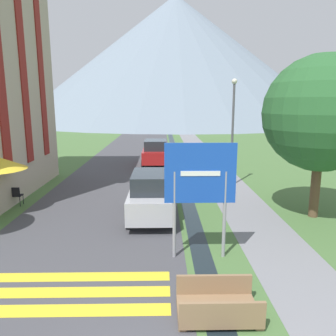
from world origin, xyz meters
TOP-DOWN VIEW (x-y plane):
  - ground_plane at (0.00, 20.00)m, footprint 160.00×160.00m
  - road at (-2.50, 30.00)m, footprint 6.40×60.00m
  - footpath at (3.60, 30.00)m, footprint 2.20×60.00m
  - drainage_channel at (1.20, 30.00)m, footprint 0.60×60.00m
  - crosswalk_marking at (-2.50, 3.12)m, footprint 5.44×1.84m
  - mountain_distant at (3.48, 80.36)m, footprint 76.40×76.40m
  - road_sign at (1.10, 4.90)m, footprint 2.01×0.11m
  - footbridge at (1.20, 2.19)m, footprint 1.70×1.10m
  - parked_car_near at (-0.40, 8.34)m, footprint 1.74×3.95m
  - parked_car_far at (-0.43, 19.39)m, footprint 1.91×3.85m
  - cafe_chair_far_left at (-6.32, 9.88)m, footprint 0.40×0.40m
  - streetlamp at (3.75, 13.18)m, footprint 0.28×0.28m
  - tree_by_path at (6.03, 8.29)m, footprint 4.38×4.38m

SIDE VIEW (x-z plane):
  - ground_plane at x=0.00m, z-range 0.00..0.00m
  - drainage_channel at x=1.20m, z-range 0.00..0.00m
  - road at x=-2.50m, z-range 0.00..0.01m
  - footpath at x=3.60m, z-range 0.00..0.01m
  - crosswalk_marking at x=-2.50m, z-range 0.00..0.01m
  - footbridge at x=1.20m, z-range -0.10..0.55m
  - cafe_chair_far_left at x=-6.32m, z-range 0.09..0.94m
  - parked_car_near at x=-0.40m, z-range 0.00..1.82m
  - parked_car_far at x=-0.43m, z-range 0.00..1.82m
  - road_sign at x=1.10m, z-range 0.55..3.91m
  - streetlamp at x=3.75m, z-range 0.49..6.14m
  - tree_by_path at x=6.03m, z-range 0.92..7.16m
  - mountain_distant at x=3.48m, z-range 0.00..29.71m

